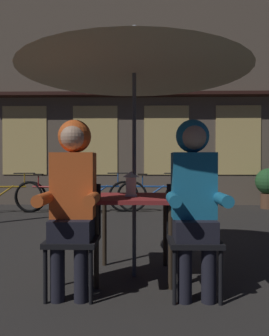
% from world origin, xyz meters
% --- Properties ---
extents(ground_plane, '(60.00, 60.00, 0.00)m').
position_xyz_m(ground_plane, '(0.00, 0.00, 0.00)').
color(ground_plane, '#2D2B28').
extents(cafe_table, '(0.72, 0.72, 0.74)m').
position_xyz_m(cafe_table, '(0.00, 0.00, 0.64)').
color(cafe_table, maroon).
rests_on(cafe_table, ground_plane).
extents(patio_umbrella, '(2.10, 2.10, 2.31)m').
position_xyz_m(patio_umbrella, '(0.00, 0.00, 2.06)').
color(patio_umbrella, '#4C4C51').
rests_on(patio_umbrella, ground_plane).
extents(lantern, '(0.11, 0.11, 0.23)m').
position_xyz_m(lantern, '(-0.03, -0.00, 0.86)').
color(lantern, white).
rests_on(lantern, cafe_table).
extents(chair_left, '(0.40, 0.40, 0.87)m').
position_xyz_m(chair_left, '(-0.48, -0.37, 0.49)').
color(chair_left, black).
rests_on(chair_left, ground_plane).
extents(chair_right, '(0.40, 0.40, 0.87)m').
position_xyz_m(chair_right, '(0.48, -0.37, 0.49)').
color(chair_right, black).
rests_on(chair_right, ground_plane).
extents(person_left_hooded, '(0.45, 0.56, 1.40)m').
position_xyz_m(person_left_hooded, '(-0.48, -0.43, 0.85)').
color(person_left_hooded, black).
rests_on(person_left_hooded, ground_plane).
extents(person_right_hooded, '(0.45, 0.56, 1.40)m').
position_xyz_m(person_right_hooded, '(0.48, -0.43, 0.85)').
color(person_right_hooded, black).
rests_on(person_right_hooded, ground_plane).
extents(shopfront_building, '(10.00, 0.93, 6.20)m').
position_xyz_m(shopfront_building, '(0.70, 5.40, 3.09)').
color(shopfront_building, '#6B5B4C').
rests_on(shopfront_building, ground_plane).
extents(bicycle_nearest, '(1.67, 0.29, 0.84)m').
position_xyz_m(bicycle_nearest, '(-2.76, 3.74, 0.35)').
color(bicycle_nearest, black).
rests_on(bicycle_nearest, ground_plane).
extents(bicycle_second, '(1.65, 0.43, 0.84)m').
position_xyz_m(bicycle_second, '(-1.80, 3.73, 0.35)').
color(bicycle_second, black).
rests_on(bicycle_second, ground_plane).
extents(bicycle_third, '(1.66, 0.38, 0.84)m').
position_xyz_m(bicycle_third, '(-0.81, 3.85, 0.35)').
color(bicycle_third, black).
rests_on(bicycle_third, ground_plane).
extents(bicycle_fourth, '(1.68, 0.23, 0.84)m').
position_xyz_m(bicycle_fourth, '(0.38, 3.89, 0.35)').
color(bicycle_fourth, black).
rests_on(bicycle_fourth, ground_plane).
extents(potted_plant, '(0.60, 0.60, 0.92)m').
position_xyz_m(potted_plant, '(2.98, 4.51, 0.54)').
color(potted_plant, brown).
rests_on(potted_plant, ground_plane).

